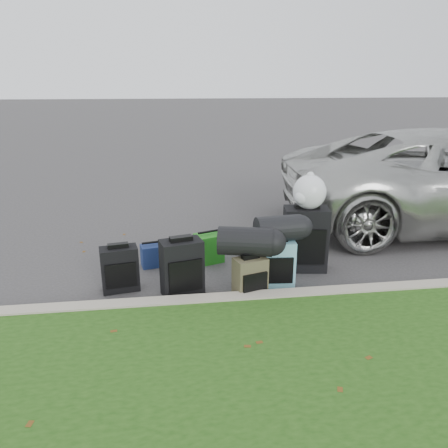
{
  "coord_description": "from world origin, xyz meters",
  "views": [
    {
      "loc": [
        -0.81,
        -5.08,
        2.29
      ],
      "look_at": [
        -0.1,
        0.2,
        0.55
      ],
      "focal_mm": 35.0,
      "sensor_mm": 36.0,
      "label": 1
    }
  ],
  "objects": [
    {
      "name": "ground",
      "position": [
        0.0,
        0.0,
        0.0
      ],
      "size": [
        120.0,
        120.0,
        0.0
      ],
      "primitive_type": "plane",
      "color": "#383535",
      "rests_on": "ground"
    },
    {
      "name": "curb",
      "position": [
        0.0,
        -1.0,
        0.07
      ],
      "size": [
        120.0,
        0.18,
        0.15
      ],
      "primitive_type": "cube",
      "color": "#9E937F",
      "rests_on": "ground"
    },
    {
      "name": "suitcase_small_black",
      "position": [
        -1.38,
        -0.4,
        0.26
      ],
      "size": [
        0.45,
        0.3,
        0.52
      ],
      "primitive_type": "cube",
      "rotation": [
        0.0,
        0.0,
        0.18
      ],
      "color": "black",
      "rests_on": "ground"
    },
    {
      "name": "suitcase_large_black_left",
      "position": [
        -0.68,
        -0.61,
        0.32
      ],
      "size": [
        0.5,
        0.37,
        0.65
      ],
      "primitive_type": "cube",
      "rotation": [
        0.0,
        0.0,
        0.24
      ],
      "color": "black",
      "rests_on": "ground"
    },
    {
      "name": "suitcase_olive",
      "position": [
        0.05,
        -0.8,
        0.24
      ],
      "size": [
        0.4,
        0.31,
        0.48
      ],
      "primitive_type": "cube",
      "rotation": [
        0.0,
        0.0,
        0.3
      ],
      "color": "#3F3B26",
      "rests_on": "ground"
    },
    {
      "name": "suitcase_teal",
      "position": [
        0.42,
        -0.54,
        0.28
      ],
      "size": [
        0.41,
        0.27,
        0.56
      ],
      "primitive_type": "cube",
      "rotation": [
        0.0,
        0.0,
        -0.09
      ],
      "color": "#5A93A5",
      "rests_on": "ground"
    },
    {
      "name": "suitcase_large_black_right",
      "position": [
        0.89,
        -0.1,
        0.41
      ],
      "size": [
        0.58,
        0.4,
        0.81
      ],
      "primitive_type": "cube",
      "rotation": [
        0.0,
        0.0,
        -0.15
      ],
      "color": "black",
      "rests_on": "ground"
    },
    {
      "name": "tote_green",
      "position": [
        -0.29,
        0.3,
        0.19
      ],
      "size": [
        0.41,
        0.37,
        0.38
      ],
      "primitive_type": "cube",
      "rotation": [
        0.0,
        0.0,
        0.34
      ],
      "color": "#23801C",
      "rests_on": "ground"
    },
    {
      "name": "tote_navy",
      "position": [
        -1.04,
        0.25,
        0.14
      ],
      "size": [
        0.3,
        0.26,
        0.29
      ],
      "primitive_type": "cube",
      "rotation": [
        0.0,
        0.0,
        0.21
      ],
      "color": "navy",
      "rests_on": "ground"
    },
    {
      "name": "duffel_left",
      "position": [
        0.01,
        -0.7,
        0.64
      ],
      "size": [
        0.65,
        0.45,
        0.32
      ],
      "primitive_type": "cylinder",
      "rotation": [
        0.0,
        1.57,
        -0.25
      ],
      "color": "black",
      "rests_on": "suitcase_olive"
    },
    {
      "name": "duffel_right",
      "position": [
        0.43,
        -0.53,
        0.71
      ],
      "size": [
        0.55,
        0.35,
        0.3
      ],
      "primitive_type": "cylinder",
      "rotation": [
        0.0,
        1.57,
        0.1
      ],
      "color": "black",
      "rests_on": "suitcase_teal"
    },
    {
      "name": "trash_bag",
      "position": [
        0.91,
        -0.11,
        1.01
      ],
      "size": [
        0.41,
        0.41,
        0.41
      ],
      "primitive_type": "sphere",
      "color": "white",
      "rests_on": "suitcase_large_black_right"
    }
  ]
}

